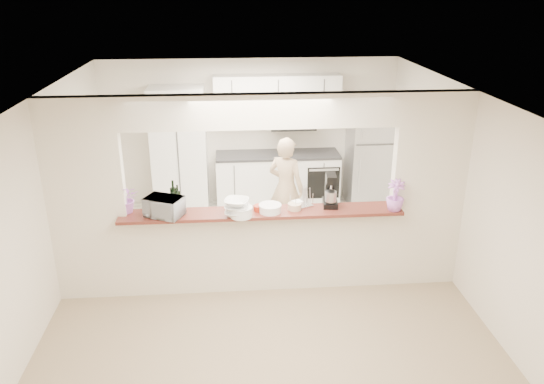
{
  "coord_description": "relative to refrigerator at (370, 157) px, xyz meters",
  "views": [
    {
      "loc": [
        -0.36,
        -5.88,
        3.65
      ],
      "look_at": [
        0.15,
        0.3,
        1.19
      ],
      "focal_mm": 35.0,
      "sensor_mm": 36.0,
      "label": 1
    }
  ],
  "objects": [
    {
      "name": "wine_bottle_b",
      "position": [
        -3.05,
        -2.58,
        0.37
      ],
      "size": [
        0.06,
        0.06,
        0.32
      ],
      "color": "black",
      "rests_on": "bar_counter"
    },
    {
      "name": "utensil_caddy",
      "position": [
        -1.56,
        -2.6,
        0.35
      ],
      "size": [
        0.31,
        0.25,
        0.25
      ],
      "color": "silver",
      "rests_on": "bar_counter"
    },
    {
      "name": "partition",
      "position": [
        -2.05,
        -2.65,
        0.63
      ],
      "size": [
        5.0,
        0.15,
        2.5
      ],
      "color": "silver",
      "rests_on": "floor"
    },
    {
      "name": "flower_right",
      "position": [
        -0.45,
        -2.8,
        0.43
      ],
      "size": [
        0.26,
        0.26,
        0.38
      ],
      "primitive_type": "imported",
      "rotation": [
        0.0,
        0.0,
        -0.25
      ],
      "color": "#C970D1",
      "rests_on": "bar_counter"
    },
    {
      "name": "bar_counter",
      "position": [
        -2.05,
        -2.65,
        -0.27
      ],
      "size": [
        3.4,
        0.38,
        1.09
      ],
      "color": "silver",
      "rests_on": "floor"
    },
    {
      "name": "person",
      "position": [
        -1.59,
        -1.19,
        -0.07
      ],
      "size": [
        0.68,
        0.63,
        1.57
      ],
      "primitive_type": "imported",
      "rotation": [
        0.0,
        0.0,
        2.56
      ],
      "color": "tan",
      "rests_on": "floor"
    },
    {
      "name": "wine_bottle_a",
      "position": [
        -3.1,
        -2.58,
        0.39
      ],
      "size": [
        0.08,
        0.08,
        0.38
      ],
      "color": "black",
      "rests_on": "bar_counter"
    },
    {
      "name": "tile_overlay",
      "position": [
        -2.05,
        -1.1,
        -0.84
      ],
      "size": [
        5.0,
        2.9,
        0.01
      ],
      "primitive_type": "cube",
      "color": "silver",
      "rests_on": "floor"
    },
    {
      "name": "kitchen_cabinets",
      "position": [
        -2.24,
        0.07,
        0.12
      ],
      "size": [
        3.15,
        0.62,
        2.25
      ],
      "color": "white",
      "rests_on": "floor"
    },
    {
      "name": "flower_left",
      "position": [
        -3.65,
        -2.6,
        0.41
      ],
      "size": [
        0.31,
        0.27,
        0.35
      ],
      "primitive_type": "imported",
      "rotation": [
        0.0,
        0.0,
        -0.01
      ],
      "color": "#CE6DC3",
      "rests_on": "bar_counter"
    },
    {
      "name": "tan_bowl",
      "position": [
        -1.65,
        -2.68,
        0.28
      ],
      "size": [
        0.16,
        0.16,
        0.08
      ],
      "primitive_type": "cylinder",
      "color": "#C5AC8B",
      "rests_on": "bar_counter"
    },
    {
      "name": "serving_bowls",
      "position": [
        -2.35,
        -2.82,
        0.34
      ],
      "size": [
        0.34,
        0.34,
        0.21
      ],
      "primitive_type": "imported",
      "rotation": [
        0.0,
        0.0,
        -0.26
      ],
      "color": "white",
      "rests_on": "bar_counter"
    },
    {
      "name": "toaster_oven",
      "position": [
        -3.2,
        -2.75,
        0.36
      ],
      "size": [
        0.51,
        0.44,
        0.24
      ],
      "primitive_type": "imported",
      "rotation": [
        0.0,
        0.0,
        -0.43
      ],
      "color": "silver",
      "rests_on": "bar_counter"
    },
    {
      "name": "plate_stack_a",
      "position": [
        -2.3,
        -2.84,
        0.3
      ],
      "size": [
        0.27,
        0.27,
        0.12
      ],
      "color": "white",
      "rests_on": "bar_counter"
    },
    {
      "name": "plate_stack_b",
      "position": [
        -1.95,
        -2.74,
        0.29
      ],
      "size": [
        0.27,
        0.27,
        0.1
      ],
      "color": "white",
      "rests_on": "bar_counter"
    },
    {
      "name": "refrigerator",
      "position": [
        0.0,
        0.0,
        0.0
      ],
      "size": [
        0.75,
        0.7,
        1.7
      ],
      "primitive_type": "cube",
      "color": "#B5B5BA",
      "rests_on": "floor"
    },
    {
      "name": "red_bowl",
      "position": [
        -2.07,
        -2.68,
        0.27
      ],
      "size": [
        0.14,
        0.14,
        0.07
      ],
      "primitive_type": "cylinder",
      "color": "maroon",
      "rests_on": "bar_counter"
    },
    {
      "name": "floor",
      "position": [
        -2.05,
        -2.65,
        -0.85
      ],
      "size": [
        6.0,
        6.0,
        0.0
      ],
      "primitive_type": "plane",
      "color": "tan",
      "rests_on": "ground"
    },
    {
      "name": "stand_mixer",
      "position": [
        -1.2,
        -2.59,
        0.42
      ],
      "size": [
        0.2,
        0.3,
        0.41
      ],
      "color": "black",
      "rests_on": "bar_counter"
    }
  ]
}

